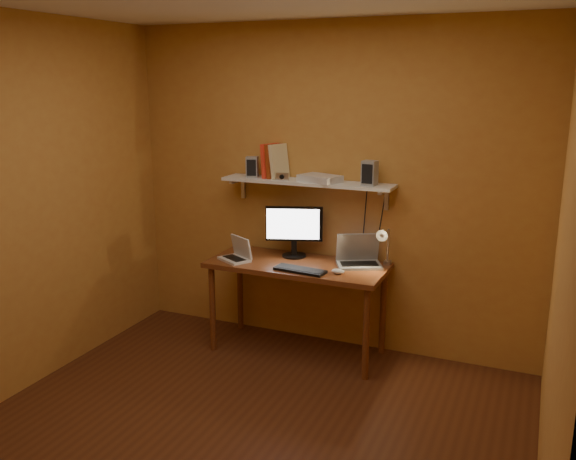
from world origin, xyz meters
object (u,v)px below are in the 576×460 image
at_px(netbook, 237,254).
at_px(desk_lamp, 385,242).
at_px(mouse, 338,271).
at_px(shelf_camera, 282,177).
at_px(wall_shelf, 307,183).
at_px(router, 320,178).
at_px(monitor, 294,229).
at_px(keyboard, 300,270).
at_px(laptop, 358,257).
at_px(speaker_right, 370,173).
at_px(desk, 297,273).
at_px(speaker_left, 252,167).

bearing_deg(netbook, desk_lamp, 41.16).
relative_size(mouse, shelf_camera, 0.97).
distance_m(wall_shelf, router, 0.12).
distance_m(monitor, shelf_camera, 0.43).
relative_size(netbook, keyboard, 0.76).
xyz_separation_m(monitor, desk_lamp, (0.75, -0.03, -0.02)).
bearing_deg(wall_shelf, laptop, -6.52).
bearing_deg(netbook, speaker_right, 45.86).
bearing_deg(mouse, speaker_right, 75.99).
height_order(mouse, router, router).
bearing_deg(desk_lamp, monitor, 177.70).
height_order(netbook, desk_lamp, desk_lamp).
distance_m(desk, speaker_right, 0.97).
height_order(wall_shelf, speaker_left, speaker_left).
relative_size(desk, netbook, 4.64).
relative_size(netbook, mouse, 2.99).
relative_size(laptop, keyboard, 1.02).
height_order(desk, netbook, netbook).
distance_m(desk, netbook, 0.50).
distance_m(mouse, shelf_camera, 0.89).
bearing_deg(mouse, wall_shelf, 147.94).
relative_size(mouse, desk_lamp, 0.27).
distance_m(wall_shelf, speaker_left, 0.49).
distance_m(keyboard, mouse, 0.29).
relative_size(desk, router, 4.51).
height_order(netbook, router, router).
xyz_separation_m(wall_shelf, netbook, (-0.47, -0.31, -0.56)).
relative_size(laptop, desk_lamp, 1.07).
distance_m(wall_shelf, laptop, 0.71).
distance_m(desk, laptop, 0.50).
bearing_deg(wall_shelf, speaker_left, -178.61).
xyz_separation_m(netbook, router, (0.58, 0.30, 0.60)).
distance_m(keyboard, shelf_camera, 0.77).
height_order(wall_shelf, mouse, wall_shelf).
relative_size(speaker_right, router, 0.60).
height_order(monitor, speaker_right, speaker_right).
relative_size(laptop, router, 1.30).
bearing_deg(laptop, wall_shelf, 147.16).
bearing_deg(router, laptop, -7.30).
relative_size(wall_shelf, speaker_right, 7.55).
bearing_deg(keyboard, desk_lamp, 35.61).
bearing_deg(speaker_left, shelf_camera, -28.46).
bearing_deg(wall_shelf, mouse, -40.65).
xyz_separation_m(monitor, netbook, (-0.38, -0.27, -0.18)).
bearing_deg(wall_shelf, keyboard, -75.30).
bearing_deg(router, speaker_left, -179.67).
distance_m(wall_shelf, netbook, 0.79).
distance_m(laptop, router, 0.68).
relative_size(shelf_camera, router, 0.34).
bearing_deg(mouse, router, 138.66).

